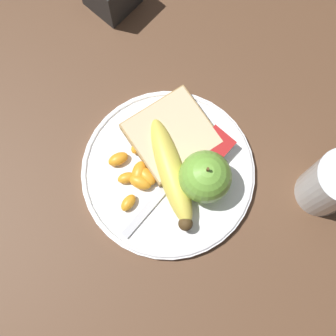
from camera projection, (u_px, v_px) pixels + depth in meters
name	position (u px, v px, depth m)	size (l,w,h in m)	color
ground_plane	(168.00, 173.00, 0.68)	(3.00, 3.00, 0.00)	brown
plate	(168.00, 172.00, 0.67)	(0.25, 0.25, 0.01)	white
juice_glass	(331.00, 185.00, 0.62)	(0.07, 0.07, 0.11)	silver
apple	(205.00, 177.00, 0.63)	(0.07, 0.07, 0.08)	#72B23D
banana	(170.00, 174.00, 0.65)	(0.11, 0.16, 0.04)	#E0CC4C
bread_slice	(172.00, 135.00, 0.67)	(0.13, 0.13, 0.02)	#AB8751
fork	(176.00, 176.00, 0.66)	(0.19, 0.03, 0.00)	silver
jam_packet	(214.00, 148.00, 0.67)	(0.05, 0.04, 0.02)	silver
orange_segment_0	(139.00, 172.00, 0.66)	(0.04, 0.03, 0.02)	orange
orange_segment_1	(140.00, 182.00, 0.66)	(0.03, 0.04, 0.02)	orange
orange_segment_2	(118.00, 159.00, 0.66)	(0.03, 0.03, 0.02)	orange
orange_segment_3	(140.00, 145.00, 0.67)	(0.03, 0.02, 0.02)	orange
orange_segment_4	(146.00, 176.00, 0.66)	(0.02, 0.03, 0.02)	orange
orange_segment_5	(128.00, 203.00, 0.65)	(0.03, 0.02, 0.01)	orange
orange_segment_6	(127.00, 178.00, 0.66)	(0.03, 0.03, 0.01)	orange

